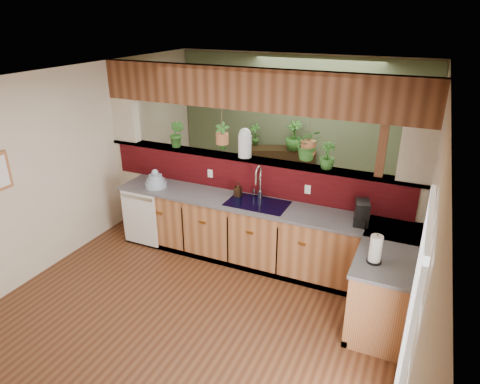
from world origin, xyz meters
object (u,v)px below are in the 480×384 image
at_px(paper_towel, 375,250).
at_px(soap_dispenser, 238,189).
at_px(faucet, 259,181).
at_px(dish_stack, 156,182).
at_px(coffee_maker, 362,214).
at_px(shelving_console, 276,172).
at_px(glass_jar, 245,143).

bearing_deg(paper_towel, soap_dispenser, 154.16).
height_order(faucet, paper_towel, faucet).
bearing_deg(dish_stack, soap_dispenser, 8.56).
relative_size(coffee_maker, shelving_console, 0.21).
height_order(glass_jar, shelving_console, glass_jar).
distance_m(dish_stack, soap_dispenser, 1.24).
bearing_deg(glass_jar, faucet, -35.89).
height_order(paper_towel, glass_jar, glass_jar).
xyz_separation_m(faucet, coffee_maker, (1.40, -0.19, -0.12)).
bearing_deg(faucet, glass_jar, 144.11).
bearing_deg(shelving_console, glass_jar, -107.12).
distance_m(paper_towel, glass_jar, 2.39).
relative_size(soap_dispenser, shelving_console, 0.15).
bearing_deg(faucet, dish_stack, -171.43).
bearing_deg(glass_jar, soap_dispenser, -86.27).
bearing_deg(soap_dispenser, paper_towel, -25.84).
height_order(paper_towel, shelving_console, paper_towel).
relative_size(faucet, shelving_console, 0.35).
bearing_deg(glass_jar, paper_towel, -31.53).
bearing_deg(paper_towel, coffee_maker, 108.83).
xyz_separation_m(paper_towel, glass_jar, (-1.98, 1.21, 0.55)).
bearing_deg(dish_stack, shelving_console, 66.85).
xyz_separation_m(faucet, shelving_console, (-0.51, 2.12, -0.66)).
bearing_deg(dish_stack, glass_jar, 20.35).
xyz_separation_m(dish_stack, paper_towel, (3.19, -0.77, 0.06)).
bearing_deg(soap_dispenser, coffee_maker, -4.88).
distance_m(faucet, glass_jar, 0.58).
height_order(dish_stack, shelving_console, dish_stack).
xyz_separation_m(faucet, dish_stack, (-1.52, -0.23, -0.17)).
height_order(dish_stack, soap_dispenser, dish_stack).
bearing_deg(coffee_maker, dish_stack, 167.28).
height_order(faucet, shelving_console, faucet).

